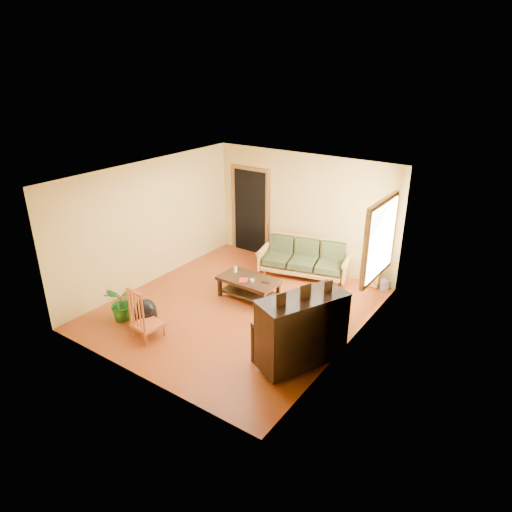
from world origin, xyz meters
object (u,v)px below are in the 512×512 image
Objects in this scene: piano at (302,333)px; red_chair at (146,312)px; footstool at (146,316)px; ceramic_crock at (385,285)px; armchair at (324,313)px; coffee_table at (249,288)px; potted_plant at (123,303)px; sofa at (304,258)px.

red_chair is (-2.57, -0.79, -0.13)m from piano.
footstool is 1.77× the size of ceramic_crock.
piano is (0.14, -1.05, 0.21)m from armchair.
footstool is (-2.74, -1.59, -0.20)m from armchair.
armchair is 3.04m from red_chair.
coffee_table is 1.26× the size of red_chair.
coffee_table is 1.84m from armchair.
red_chair is (-0.62, -2.12, 0.26)m from coffee_table.
armchair is 0.83× the size of red_chair.
ceramic_crock is (2.12, 1.89, -0.10)m from coffee_table.
potted_plant is at bearing -169.26° from footstool.
potted_plant reaches higher than ceramic_crock.
coffee_table is 2.85m from ceramic_crock.
armchair is at bearing 30.20° from footstool.
footstool is 0.59× the size of potted_plant.
sofa is 1.63× the size of coffee_table.
coffee_table is at bearing 80.62° from red_chair.
sofa is 2.05× the size of red_chair.
footstool is at bearing -146.70° from armchair.
armchair reaches higher than potted_plant.
ceramic_crock is at bearing -2.75° from sofa.
ceramic_crock is (0.32, 2.18, -0.28)m from armchair.
red_chair reaches higher than ceramic_crock.
piano is at bearing 23.95° from red_chair.
ceramic_crock is at bearing 51.05° from footstool.
potted_plant is (-1.42, -1.98, 0.12)m from coffee_table.
sofa is 3.29m from piano.
coffee_table is at bearing 63.75° from footstool.
coffee_table is 5.24× the size of ceramic_crock.
piano reaches higher than potted_plant.
sofa is 3.68m from footstool.
potted_plant is at bearing -131.03° from sofa.
footstool is 0.43× the size of red_chair.
piano is (1.57, -2.88, 0.19)m from sofa.
sofa is at bearing 76.15° from coffee_table.
red_chair is at bearing -138.10° from piano.
coffee_table reaches higher than ceramic_crock.
coffee_table is 2.95× the size of footstool.
armchair is at bearing -66.19° from sofa.
piano reaches higher than coffee_table.
sofa is 3.80m from red_chair.
armchair is 2.23m from ceramic_crock.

